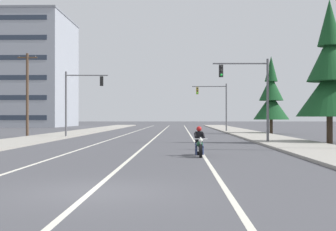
{
  "coord_description": "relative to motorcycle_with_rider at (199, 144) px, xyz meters",
  "views": [
    {
      "loc": [
        2.17,
        -11.7,
        1.9
      ],
      "look_at": [
        1.27,
        26.21,
        2.05
      ],
      "focal_mm": 49.29,
      "sensor_mm": 36.0,
      "label": 1
    }
  ],
  "objects": [
    {
      "name": "ground_plane",
      "position": [
        -3.16,
        -10.89,
        -0.59
      ],
      "size": [
        400.0,
        400.0,
        0.0
      ],
      "primitive_type": "plane",
      "color": "#47474C"
    },
    {
      "name": "lane_stripe_center",
      "position": [
        -3.23,
        34.11,
        -0.58
      ],
      "size": [
        0.16,
        100.0,
        0.01
      ],
      "primitive_type": "cube",
      "color": "beige",
      "rests_on": "ground"
    },
    {
      "name": "lane_stripe_left",
      "position": [
        -6.86,
        34.11,
        -0.58
      ],
      "size": [
        0.16,
        100.0,
        0.01
      ],
      "primitive_type": "cube",
      "color": "beige",
      "rests_on": "ground"
    },
    {
      "name": "lane_stripe_right",
      "position": [
        0.23,
        34.11,
        -0.58
      ],
      "size": [
        0.16,
        100.0,
        0.01
      ],
      "primitive_type": "cube",
      "color": "beige",
      "rests_on": "ground"
    },
    {
      "name": "sidewalk_kerb_right",
      "position": [
        6.86,
        29.11,
        -0.52
      ],
      "size": [
        4.4,
        110.0,
        0.14
      ],
      "primitive_type": "cube",
      "color": "#9E998E",
      "rests_on": "ground"
    },
    {
      "name": "sidewalk_kerb_left",
      "position": [
        -13.18,
        29.11,
        -0.52
      ],
      "size": [
        4.4,
        110.0,
        0.14
      ],
      "primitive_type": "cube",
      "color": "#9E998E",
      "rests_on": "ground"
    },
    {
      "name": "motorcycle_with_rider",
      "position": [
        0.0,
        0.0,
        0.0
      ],
      "size": [
        0.7,
        2.19,
        1.46
      ],
      "color": "black",
      "rests_on": "ground"
    },
    {
      "name": "traffic_signal_near_right",
      "position": [
        4.37,
        11.3,
        3.46
      ],
      "size": [
        4.12,
        0.4,
        6.2
      ],
      "color": "#56565B",
      "rests_on": "ground"
    },
    {
      "name": "traffic_signal_near_left",
      "position": [
        -10.49,
        20.42,
        3.46
      ],
      "size": [
        4.02,
        0.46,
        6.2
      ],
      "color": "#56565B",
      "rests_on": "ground"
    },
    {
      "name": "traffic_signal_mid_right",
      "position": [
        3.81,
        36.31,
        3.48
      ],
      "size": [
        4.43,
        0.37,
        6.2
      ],
      "color": "#56565B",
      "rests_on": "ground"
    },
    {
      "name": "utility_pole_left_near",
      "position": [
        -15.68,
        21.63,
        3.64
      ],
      "size": [
        1.9,
        0.26,
        8.09
      ],
      "color": "#4C3828",
      "rests_on": "ground"
    },
    {
      "name": "conifer_tree_right_verge_near",
      "position": [
        9.97,
        11.19,
        4.24
      ],
      "size": [
        4.79,
        4.79,
        10.54
      ],
      "color": "#423023",
      "rests_on": "ground"
    },
    {
      "name": "conifer_tree_right_verge_far",
      "position": [
        9.53,
        30.21,
        3.49
      ],
      "size": [
        4.04,
        4.04,
        8.89
      ],
      "color": "#423023",
      "rests_on": "ground"
    },
    {
      "name": "apartment_building_far_left_block",
      "position": [
        -33.16,
        71.61,
        10.72
      ],
      "size": [
        18.91,
        20.27,
        22.6
      ],
      "color": "#999EA8",
      "rests_on": "ground"
    }
  ]
}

